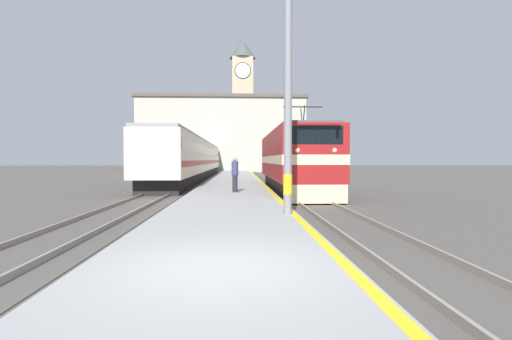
% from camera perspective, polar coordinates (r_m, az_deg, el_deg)
% --- Properties ---
extents(ground_plane, '(200.00, 200.00, 0.00)m').
position_cam_1_polar(ground_plane, '(36.09, -3.06, -1.65)').
color(ground_plane, '#514C47').
extents(platform, '(4.26, 140.00, 0.34)m').
position_cam_1_polar(platform, '(31.09, -3.14, -1.84)').
color(platform, '#999999').
rests_on(platform, ground).
extents(rail_track_near, '(2.84, 140.00, 0.16)m').
position_cam_1_polar(rail_track_near, '(31.27, 3.54, -2.07)').
color(rail_track_near, '#514C47').
rests_on(rail_track_near, ground).
extents(rail_track_far, '(2.84, 140.00, 0.16)m').
position_cam_1_polar(rail_track_far, '(31.41, -10.67, -2.08)').
color(rail_track_far, '#514C47').
rests_on(rail_track_far, ground).
extents(locomotive_train, '(2.92, 14.42, 4.72)m').
position_cam_1_polar(locomotive_train, '(24.20, 5.33, 1.35)').
color(locomotive_train, black).
rests_on(locomotive_train, ground).
extents(passenger_train, '(2.92, 40.78, 3.87)m').
position_cam_1_polar(passenger_train, '(41.40, -8.71, 1.63)').
color(passenger_train, black).
rests_on(passenger_train, ground).
extents(catenary_mast, '(2.14, 0.26, 7.66)m').
position_cam_1_polar(catenary_mast, '(12.16, 4.93, 11.78)').
color(catenary_mast, gray).
rests_on(catenary_mast, platform).
extents(person_on_platform, '(0.34, 0.34, 1.79)m').
position_cam_1_polar(person_on_platform, '(20.03, -3.03, -0.49)').
color(person_on_platform, '#23232D').
rests_on(person_on_platform, platform).
extents(clock_tower, '(4.61, 4.61, 23.48)m').
position_cam_1_polar(clock_tower, '(72.89, -1.92, 9.79)').
color(clock_tower, tan).
rests_on(clock_tower, ground).
extents(station_building, '(27.16, 7.21, 12.17)m').
position_cam_1_polar(station_building, '(65.44, -4.89, 5.11)').
color(station_building, '#B7B2A3').
rests_on(station_building, ground).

